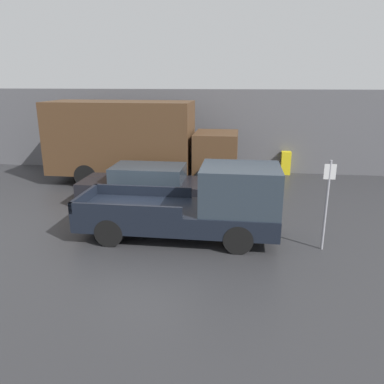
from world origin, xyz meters
TOP-DOWN VIEW (x-y plane):
  - ground_plane at (0.00, 0.00)m, footprint 60.00×60.00m
  - building_wall at (0.00, 7.71)m, footprint 28.00×0.15m
  - pickup_truck at (2.12, -0.83)m, footprint 5.70×1.99m
  - car at (-0.23, 2.02)m, footprint 4.70×1.88m
  - delivery_truck at (-1.46, 4.97)m, footprint 8.21×2.45m
  - parking_sign at (5.47, -1.15)m, footprint 0.30×0.07m
  - newspaper_box at (5.36, 7.39)m, footprint 0.45×0.40m

SIDE VIEW (x-z plane):
  - ground_plane at x=0.00m, z-range 0.00..0.00m
  - newspaper_box at x=5.36m, z-range 0.00..1.12m
  - car at x=-0.23m, z-range 0.02..1.48m
  - pickup_truck at x=2.12m, z-range -0.08..2.09m
  - parking_sign at x=5.47m, z-range 0.15..2.63m
  - delivery_truck at x=-1.46m, z-range 0.12..3.68m
  - building_wall at x=0.00m, z-range 0.00..4.01m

